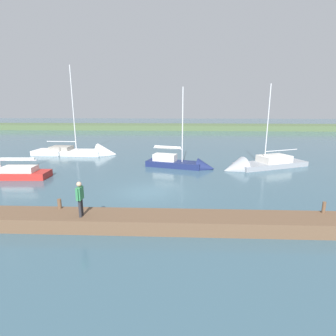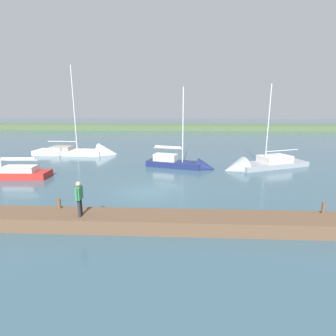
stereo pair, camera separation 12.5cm
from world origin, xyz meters
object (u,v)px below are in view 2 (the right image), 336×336
(sailboat_far_left, at_px, (258,167))
(person_on_dock, at_px, (79,196))
(sailboat_behind_pier, at_px, (183,165))
(sailboat_far_right, at_px, (85,153))
(mooring_post_far, at_px, (323,208))
(mooring_post_near, at_px, (59,204))

(sailboat_far_left, distance_m, person_on_dock, 18.58)
(sailboat_behind_pier, distance_m, sailboat_far_right, 13.75)
(sailboat_far_left, distance_m, sailboat_far_right, 20.41)
(sailboat_far_left, xyz_separation_m, sailboat_behind_pier, (7.23, 0.05, 0.08))
(sailboat_far_right, distance_m, person_on_dock, 21.37)
(sailboat_far_left, bearing_deg, person_on_dock, 24.89)
(mooring_post_far, xyz_separation_m, sailboat_far_right, (19.12, -19.19, -0.85))
(mooring_post_near, height_order, sailboat_far_left, sailboat_far_left)
(mooring_post_far, distance_m, sailboat_behind_pier, 14.55)
(mooring_post_far, relative_size, sailboat_behind_pier, 0.07)
(mooring_post_far, height_order, person_on_dock, person_on_dock)
(sailboat_behind_pier, bearing_deg, mooring_post_far, -44.64)
(mooring_post_near, relative_size, person_on_dock, 0.30)
(mooring_post_near, relative_size, sailboat_behind_pier, 0.06)
(mooring_post_near, distance_m, sailboat_far_right, 19.97)
(sailboat_far_right, bearing_deg, mooring_post_far, -42.57)
(sailboat_behind_pier, bearing_deg, mooring_post_near, -100.92)
(sailboat_far_left, height_order, person_on_dock, sailboat_far_left)
(sailboat_far_left, relative_size, person_on_dock, 5.25)
(mooring_post_far, bearing_deg, person_on_dock, 4.44)
(mooring_post_far, xyz_separation_m, person_on_dock, (12.14, 0.94, 0.74))
(mooring_post_far, relative_size, sailboat_far_left, 0.06)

